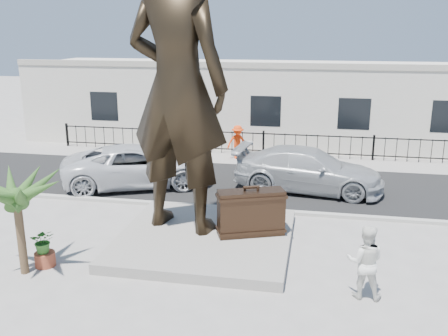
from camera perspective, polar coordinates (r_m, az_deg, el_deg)
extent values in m
plane|color=#9E9991|center=(14.16, -1.56, -11.18)|extent=(100.00, 100.00, 0.00)
cube|color=black|center=(21.49, 3.03, -1.63)|extent=(40.00, 7.00, 0.01)
cube|color=#A5A399|center=(18.19, 1.49, -4.70)|extent=(40.00, 0.25, 0.12)
cube|color=#9E9991|center=(25.30, 4.28, 1.04)|extent=(40.00, 2.50, 0.02)
cube|color=gray|center=(15.52, -2.18, -8.06)|extent=(5.20, 5.20, 0.30)
cube|color=black|center=(25.94, 4.52, 2.75)|extent=(22.00, 0.10, 1.20)
cube|color=silver|center=(29.75, 5.51, 7.54)|extent=(28.00, 7.00, 4.40)
imported|color=black|center=(15.02, -5.37, 9.18)|extent=(3.61, 2.77, 8.83)
cube|color=black|center=(15.21, 3.10, -5.12)|extent=(2.09, 1.31, 1.41)
imported|color=white|center=(12.78, 15.81, -10.28)|extent=(0.95, 0.76, 1.87)
imported|color=silver|center=(21.11, -9.86, 0.26)|extent=(6.72, 4.93, 1.70)
imported|color=#A8AAAC|center=(20.45, 9.61, -0.19)|extent=(6.22, 3.13, 1.73)
imported|color=#FE3F0D|center=(25.12, 1.56, 2.98)|extent=(1.26, 1.05, 1.69)
cylinder|color=#9A4228|center=(14.97, -19.76, -9.77)|extent=(0.56, 0.56, 0.40)
imported|color=#337024|center=(14.75, -19.96, -7.83)|extent=(0.80, 0.76, 0.70)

